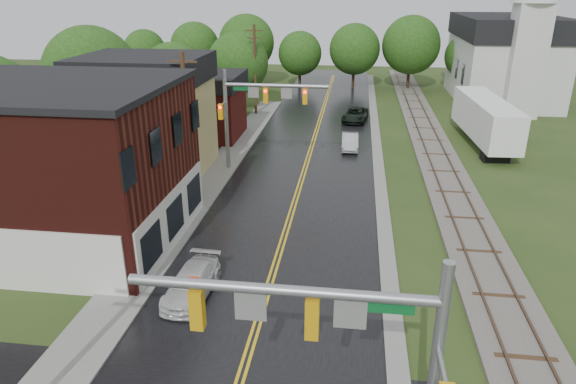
% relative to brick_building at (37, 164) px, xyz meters
% --- Properties ---
extents(main_road, '(10.00, 90.00, 0.02)m').
position_rel_brick_building_xyz_m(main_road, '(12.48, 15.00, -4.15)').
color(main_road, black).
rests_on(main_road, ground).
extents(curb_right, '(0.80, 70.00, 0.12)m').
position_rel_brick_building_xyz_m(curb_right, '(17.88, 20.00, -4.15)').
color(curb_right, gray).
rests_on(curb_right, ground).
extents(sidewalk_left, '(2.40, 50.00, 0.12)m').
position_rel_brick_building_xyz_m(sidewalk_left, '(6.28, 10.00, -4.15)').
color(sidewalk_left, gray).
rests_on(sidewalk_left, ground).
extents(brick_building, '(14.30, 10.30, 8.30)m').
position_rel_brick_building_xyz_m(brick_building, '(0.00, 0.00, 0.00)').
color(brick_building, '#42130E').
rests_on(brick_building, ground).
extents(yellow_house, '(8.00, 7.00, 6.40)m').
position_rel_brick_building_xyz_m(yellow_house, '(1.48, 11.00, -0.95)').
color(yellow_house, tan).
rests_on(yellow_house, ground).
extents(darkred_building, '(7.00, 6.00, 4.40)m').
position_rel_brick_building_xyz_m(darkred_building, '(2.48, 20.00, -1.95)').
color(darkred_building, '#3F0F0C').
rests_on(darkred_building, ground).
extents(church, '(10.40, 18.40, 20.00)m').
position_rel_brick_building_xyz_m(church, '(32.48, 38.74, 1.68)').
color(church, silver).
rests_on(church, ground).
extents(railroad, '(3.20, 80.00, 0.30)m').
position_rel_brick_building_xyz_m(railroad, '(22.48, 20.00, -4.05)').
color(railroad, '#59544C').
rests_on(railroad, ground).
extents(traffic_signal_near, '(7.34, 0.30, 7.20)m').
position_rel_brick_building_xyz_m(traffic_signal_near, '(15.96, -13.00, 0.82)').
color(traffic_signal_near, gray).
rests_on(traffic_signal_near, ground).
extents(traffic_signal_far, '(7.34, 0.43, 7.20)m').
position_rel_brick_building_xyz_m(traffic_signal_far, '(9.01, 12.00, 0.82)').
color(traffic_signal_far, gray).
rests_on(traffic_signal_far, ground).
extents(utility_pole_b, '(1.80, 0.28, 9.00)m').
position_rel_brick_building_xyz_m(utility_pole_b, '(5.68, 7.00, 0.57)').
color(utility_pole_b, '#382616').
rests_on(utility_pole_b, ground).
extents(utility_pole_c, '(1.80, 0.28, 9.00)m').
position_rel_brick_building_xyz_m(utility_pole_c, '(5.68, 29.00, 0.57)').
color(utility_pole_c, '#382616').
rests_on(utility_pole_c, ground).
extents(tree_left_b, '(7.60, 7.60, 9.69)m').
position_rel_brick_building_xyz_m(tree_left_b, '(-5.36, 16.90, 1.57)').
color(tree_left_b, black).
rests_on(tree_left_b, ground).
extents(tree_left_c, '(6.00, 6.00, 7.65)m').
position_rel_brick_building_xyz_m(tree_left_c, '(-1.36, 24.90, 0.36)').
color(tree_left_c, black).
rests_on(tree_left_c, ground).
extents(tree_left_e, '(6.40, 6.40, 8.16)m').
position_rel_brick_building_xyz_m(tree_left_e, '(3.64, 30.90, 0.66)').
color(tree_left_e, black).
rests_on(tree_left_e, ground).
extents(suv_dark, '(2.78, 4.98, 1.32)m').
position_rel_brick_building_xyz_m(suv_dark, '(15.96, 27.44, -3.49)').
color(suv_dark, black).
rests_on(suv_dark, ground).
extents(sedan_silver, '(1.40, 3.80, 1.24)m').
position_rel_brick_building_xyz_m(sedan_silver, '(15.65, 18.10, -3.53)').
color(sedan_silver, '#B5B6BA').
rests_on(sedan_silver, ground).
extents(pickup_white, '(1.89, 4.24, 1.21)m').
position_rel_brick_building_xyz_m(pickup_white, '(9.28, -4.44, -3.55)').
color(pickup_white, silver).
rests_on(pickup_white, ground).
extents(semi_trailer, '(3.36, 12.22, 3.82)m').
position_rel_brick_building_xyz_m(semi_trailer, '(26.77, 20.85, -1.88)').
color(semi_trailer, black).
rests_on(semi_trailer, ground).
extents(construction_barrel, '(0.82, 0.82, 1.14)m').
position_rel_brick_building_xyz_m(construction_barrel, '(9.55, -5.00, -3.58)').
color(construction_barrel, red).
rests_on(construction_barrel, ground).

